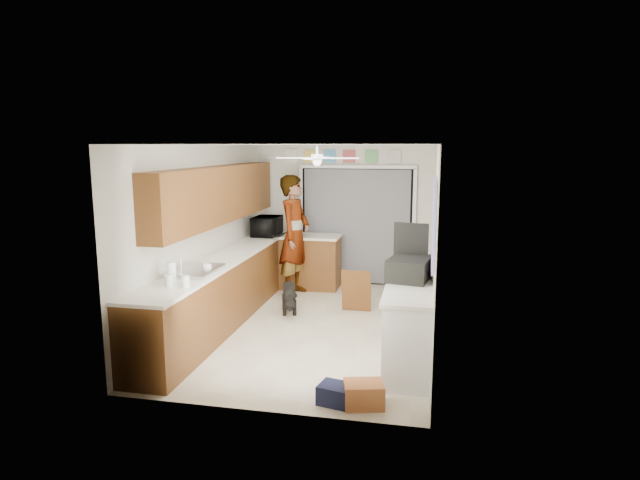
{
  "coord_description": "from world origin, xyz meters",
  "views": [
    {
      "loc": [
        1.52,
        -7.01,
        2.49
      ],
      "look_at": [
        0.0,
        0.4,
        1.15
      ],
      "focal_mm": 30.0,
      "sensor_mm": 36.0,
      "label": 1
    }
  ],
  "objects_px": {
    "cup": "(207,267)",
    "man": "(295,235)",
    "dog": "(289,297)",
    "cardboard_box": "(364,394)",
    "paper_towel_roll": "(171,272)",
    "microwave": "(267,226)",
    "navy_crate": "(335,394)",
    "suitcase": "(409,269)"
  },
  "relations": [
    {
      "from": "cardboard_box",
      "to": "dog",
      "type": "bearing_deg",
      "value": 118.35
    },
    {
      "from": "suitcase",
      "to": "man",
      "type": "xyz_separation_m",
      "value": [
        -1.99,
        2.38,
        -0.06
      ]
    },
    {
      "from": "cup",
      "to": "paper_towel_roll",
      "type": "distance_m",
      "value": 0.68
    },
    {
      "from": "man",
      "to": "navy_crate",
      "type": "bearing_deg",
      "value": -151.33
    },
    {
      "from": "cup",
      "to": "navy_crate",
      "type": "relative_size",
      "value": 0.35
    },
    {
      "from": "man",
      "to": "dog",
      "type": "bearing_deg",
      "value": -161.74
    },
    {
      "from": "man",
      "to": "dog",
      "type": "xyz_separation_m",
      "value": [
        0.17,
        -1.04,
        -0.77
      ]
    },
    {
      "from": "microwave",
      "to": "navy_crate",
      "type": "relative_size",
      "value": 1.94
    },
    {
      "from": "cup",
      "to": "man",
      "type": "height_order",
      "value": "man"
    },
    {
      "from": "suitcase",
      "to": "man",
      "type": "distance_m",
      "value": 3.1
    },
    {
      "from": "dog",
      "to": "suitcase",
      "type": "bearing_deg",
      "value": -52.8
    },
    {
      "from": "cardboard_box",
      "to": "navy_crate",
      "type": "xyz_separation_m",
      "value": [
        -0.28,
        0.0,
        -0.02
      ]
    },
    {
      "from": "cup",
      "to": "suitcase",
      "type": "distance_m",
      "value": 2.51
    },
    {
      "from": "suitcase",
      "to": "navy_crate",
      "type": "relative_size",
      "value": 1.91
    },
    {
      "from": "microwave",
      "to": "man",
      "type": "height_order",
      "value": "man"
    },
    {
      "from": "dog",
      "to": "microwave",
      "type": "bearing_deg",
      "value": 103.04
    },
    {
      "from": "cup",
      "to": "man",
      "type": "distance_m",
      "value": 2.48
    },
    {
      "from": "dog",
      "to": "navy_crate",
      "type": "bearing_deg",
      "value": -82.85
    },
    {
      "from": "paper_towel_roll",
      "to": "dog",
      "type": "xyz_separation_m",
      "value": [
        0.85,
        2.04,
        -0.82
      ]
    },
    {
      "from": "cardboard_box",
      "to": "dog",
      "type": "xyz_separation_m",
      "value": [
        -1.46,
        2.71,
        0.12
      ]
    },
    {
      "from": "man",
      "to": "paper_towel_roll",
      "type": "bearing_deg",
      "value": 176.44
    },
    {
      "from": "cup",
      "to": "navy_crate",
      "type": "bearing_deg",
      "value": -35.28
    },
    {
      "from": "navy_crate",
      "to": "microwave",
      "type": "bearing_deg",
      "value": 115.58
    },
    {
      "from": "microwave",
      "to": "dog",
      "type": "xyz_separation_m",
      "value": [
        0.73,
        -1.3,
        -0.87
      ]
    },
    {
      "from": "cup",
      "to": "navy_crate",
      "type": "distance_m",
      "value": 2.47
    },
    {
      "from": "microwave",
      "to": "dog",
      "type": "height_order",
      "value": "microwave"
    },
    {
      "from": "microwave",
      "to": "cardboard_box",
      "type": "distance_m",
      "value": 4.67
    },
    {
      "from": "microwave",
      "to": "cardboard_box",
      "type": "bearing_deg",
      "value": -150.56
    },
    {
      "from": "cup",
      "to": "man",
      "type": "xyz_separation_m",
      "value": [
        0.52,
        2.42,
        0.02
      ]
    },
    {
      "from": "cardboard_box",
      "to": "suitcase",
      "type": "bearing_deg",
      "value": 75.49
    },
    {
      "from": "paper_towel_roll",
      "to": "dog",
      "type": "bearing_deg",
      "value": 67.42
    },
    {
      "from": "paper_towel_roll",
      "to": "man",
      "type": "height_order",
      "value": "man"
    },
    {
      "from": "paper_towel_roll",
      "to": "suitcase",
      "type": "xyz_separation_m",
      "value": [
        2.66,
        0.7,
        0.01
      ]
    },
    {
      "from": "cup",
      "to": "paper_towel_roll",
      "type": "bearing_deg",
      "value": -103.12
    },
    {
      "from": "cup",
      "to": "suitcase",
      "type": "bearing_deg",
      "value": 1.0
    },
    {
      "from": "microwave",
      "to": "cup",
      "type": "xyz_separation_m",
      "value": [
        0.04,
        -2.68,
        -0.12
      ]
    },
    {
      "from": "dog",
      "to": "cup",
      "type": "bearing_deg",
      "value": -133.14
    },
    {
      "from": "dog",
      "to": "cardboard_box",
      "type": "bearing_deg",
      "value": -78.1
    },
    {
      "from": "cardboard_box",
      "to": "dog",
      "type": "relative_size",
      "value": 0.63
    },
    {
      "from": "paper_towel_roll",
      "to": "navy_crate",
      "type": "xyz_separation_m",
      "value": [
        2.03,
        -0.67,
        -0.96
      ]
    },
    {
      "from": "paper_towel_roll",
      "to": "cardboard_box",
      "type": "distance_m",
      "value": 2.58
    },
    {
      "from": "paper_towel_roll",
      "to": "man",
      "type": "xyz_separation_m",
      "value": [
        0.67,
        3.08,
        -0.05
      ]
    }
  ]
}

